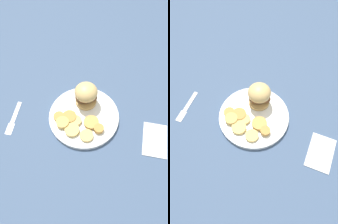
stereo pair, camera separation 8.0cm
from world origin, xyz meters
TOP-DOWN VIEW (x-y plane):
  - ground_plane at (0.00, 0.00)m, footprint 4.00×4.00m
  - dinner_plate at (0.00, 0.00)m, footprint 0.26×0.26m
  - sandwich at (0.03, -0.05)m, footprint 0.09×0.09m
  - potato_round_0 at (0.07, 0.06)m, footprint 0.04×0.04m
  - potato_round_1 at (0.01, 0.04)m, footprint 0.04×0.04m
  - potato_round_2 at (-0.01, 0.08)m, footprint 0.05×0.05m
  - potato_round_3 at (-0.04, 0.01)m, footprint 0.06×0.06m
  - potato_round_4 at (0.04, 0.08)m, footprint 0.05×0.05m
  - potato_round_5 at (-0.06, 0.06)m, footprint 0.05×0.05m
  - potato_round_6 at (0.04, 0.04)m, footprint 0.05×0.05m
  - potato_round_7 at (-0.08, 0.01)m, footprint 0.04×0.04m
  - fork at (0.21, 0.17)m, footprint 0.09×0.14m
  - napkin at (-0.26, -0.09)m, footprint 0.14×0.16m

SIDE VIEW (x-z plane):
  - ground_plane at x=0.00m, z-range 0.00..0.00m
  - fork at x=0.21m, z-range 0.00..0.00m
  - napkin at x=-0.26m, z-range 0.00..0.01m
  - dinner_plate at x=0.00m, z-range 0.00..0.02m
  - potato_round_5 at x=-0.06m, z-range 0.02..0.03m
  - potato_round_0 at x=0.07m, z-range 0.02..0.03m
  - potato_round_1 at x=0.01m, z-range 0.02..0.03m
  - potato_round_2 at x=-0.01m, z-range 0.02..0.03m
  - potato_round_3 at x=-0.04m, z-range 0.02..0.03m
  - potato_round_6 at x=0.04m, z-range 0.02..0.03m
  - potato_round_7 at x=-0.08m, z-range 0.02..0.03m
  - potato_round_4 at x=0.04m, z-range 0.02..0.03m
  - sandwich at x=0.03m, z-range 0.02..0.11m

